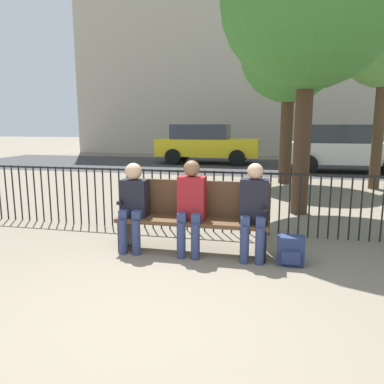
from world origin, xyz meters
TOP-DOWN VIEW (x-y plane):
  - ground_plane at (0.00, 0.00)m, footprint 80.00×80.00m
  - park_bench at (0.00, 1.84)m, footprint 1.95×0.45m
  - seated_person_0 at (-0.77, 1.71)m, footprint 0.34×0.39m
  - seated_person_1 at (0.00, 1.71)m, footprint 0.34×0.39m
  - seated_person_2 at (0.78, 1.71)m, footprint 0.34×0.39m
  - backpack at (1.23, 1.60)m, footprint 0.31×0.23m
  - fence_railing at (-0.02, 2.76)m, footprint 9.01×0.03m
  - tree_1 at (1.29, 7.96)m, footprint 2.62×2.62m
  - street_surface at (0.00, 12.00)m, footprint 24.00×6.00m
  - parked_car_0 at (3.29, 10.92)m, footprint 4.20×1.94m
  - parked_car_1 at (-1.83, 12.78)m, footprint 4.20×1.94m
  - building_facade at (0.00, 20.00)m, footprint 20.00×6.00m

SIDE VIEW (x-z plane):
  - ground_plane at x=0.00m, z-range 0.00..0.00m
  - street_surface at x=0.00m, z-range 0.00..0.01m
  - backpack at x=1.23m, z-range 0.00..0.34m
  - park_bench at x=0.00m, z-range 0.04..0.96m
  - fence_railing at x=-0.02m, z-range 0.08..1.03m
  - seated_person_0 at x=-0.77m, z-range 0.08..1.23m
  - seated_person_2 at x=0.78m, z-range 0.07..1.25m
  - seated_person_1 at x=0.00m, z-range 0.07..1.27m
  - parked_car_0 at x=3.29m, z-range 0.03..1.65m
  - parked_car_1 at x=-1.83m, z-range 0.03..1.65m
  - tree_1 at x=1.29m, z-range 1.06..5.89m
  - building_facade at x=0.00m, z-range 0.00..13.13m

